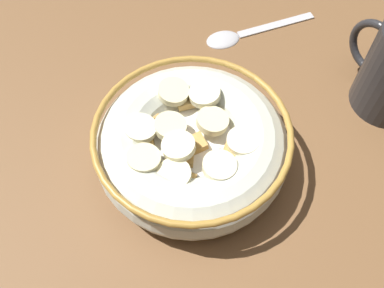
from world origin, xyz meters
The scene contains 3 objects.
ground_plane centered at (0.00, 0.00, -1.00)cm, with size 93.13×93.13×2.00cm, color brown.
cereal_bowl centered at (0.00, 0.00, 2.93)cm, with size 17.78×17.78×5.86cm.
spoon centered at (11.01, -13.99, 0.34)cm, with size 5.11×13.89×0.80cm.
Camera 1 is at (-17.04, 11.51, 35.93)cm, focal length 39.90 mm.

